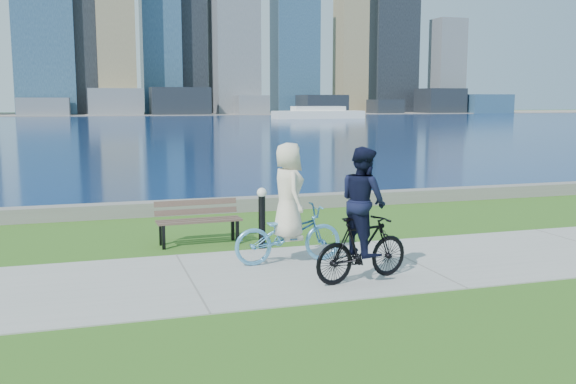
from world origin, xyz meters
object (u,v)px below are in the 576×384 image
object	(u,v)px
bollard_lamp	(262,214)
cyclist_woman	(288,219)
park_bench	(198,218)
cyclist_man	(363,225)

from	to	relation	value
bollard_lamp	cyclist_woman	size ratio (longest dim) A/B	0.56
park_bench	bollard_lamp	xyz separation A→B (m)	(1.13, -0.78, 0.15)
cyclist_woman	cyclist_man	world-z (taller)	cyclist_man
bollard_lamp	cyclist_man	xyz separation A→B (m)	(0.92, -2.75, 0.24)
park_bench	cyclist_woman	distance (m)	2.45
bollard_lamp	cyclist_man	size ratio (longest dim) A/B	0.56
park_bench	cyclist_man	world-z (taller)	cyclist_man
bollard_lamp	cyclist_woman	xyz separation A→B (m)	(0.13, -1.30, 0.13)
cyclist_man	bollard_lamp	bearing A→B (deg)	5.60
bollard_lamp	park_bench	bearing A→B (deg)	145.44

